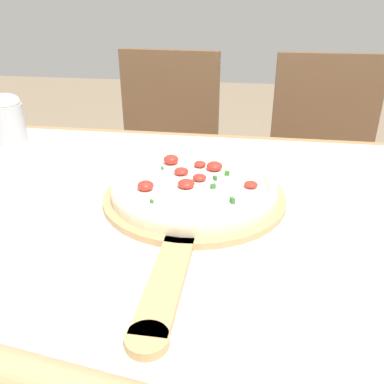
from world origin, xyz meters
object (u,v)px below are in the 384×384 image
at_px(pizza_peel, 192,203).
at_px(chair_left, 165,155).
at_px(flour_cup, 7,118).
at_px(chair_right, 322,164).
at_px(pizza, 194,187).

bearing_deg(pizza_peel, chair_left, 105.96).
bearing_deg(flour_cup, chair_right, 31.07).
bearing_deg(chair_right, flour_cup, -149.89).
relative_size(chair_left, flour_cup, 7.44).
height_order(pizza, flour_cup, flour_cup).
height_order(chair_right, flour_cup, chair_right).
bearing_deg(chair_left, pizza, -70.17).
relative_size(chair_left, chair_right, 1.00).
relative_size(pizza_peel, chair_right, 0.60).
xyz_separation_m(pizza, chair_left, (-0.23, 0.78, -0.25)).
bearing_deg(pizza_peel, chair_right, 65.96).
bearing_deg(chair_right, pizza_peel, -115.01).
xyz_separation_m(chair_right, flour_cup, (-0.87, -0.53, 0.28)).
relative_size(pizza, chair_left, 0.33).
relative_size(pizza_peel, chair_left, 0.60).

